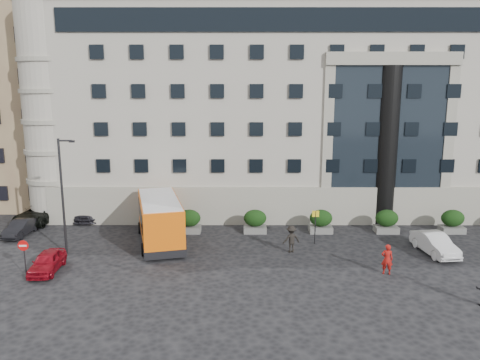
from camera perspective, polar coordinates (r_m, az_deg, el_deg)
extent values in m
plane|color=black|center=(29.98, -0.04, -10.94)|extent=(120.00, 120.00, 0.00)
cube|color=#A69F92|center=(50.14, 6.96, 8.57)|extent=(44.00, 24.00, 18.00)
cylinder|color=black|center=(40.16, 17.42, 3.87)|extent=(1.80, 1.80, 13.00)
cube|color=#81644B|center=(53.47, -27.00, 8.68)|extent=(14.00, 14.00, 20.00)
cube|color=brown|center=(71.08, -22.68, 10.21)|extent=(13.00, 13.00, 22.00)
cube|color=#60605E|center=(37.45, -6.18, -5.99)|extent=(1.80, 1.20, 0.50)
ellipsoid|color=black|center=(37.19, -6.21, -4.63)|extent=(1.80, 1.26, 1.34)
cube|color=#60605E|center=(37.25, 1.84, -6.02)|extent=(1.80, 1.20, 0.50)
ellipsoid|color=black|center=(36.99, 1.85, -4.66)|extent=(1.80, 1.26, 1.34)
cube|color=#60605E|center=(37.77, 9.79, -5.94)|extent=(1.80, 1.20, 0.50)
ellipsoid|color=black|center=(37.51, 9.84, -4.60)|extent=(1.80, 1.26, 1.34)
cube|color=#60605E|center=(38.98, 17.39, -5.76)|extent=(1.80, 1.20, 0.50)
ellipsoid|color=black|center=(38.73, 17.47, -4.45)|extent=(1.80, 1.26, 1.34)
cube|color=#60605E|center=(40.83, 24.40, -5.50)|extent=(1.80, 1.20, 0.50)
ellipsoid|color=black|center=(40.59, 24.51, -4.25)|extent=(1.80, 1.26, 1.34)
cylinder|color=#262628|center=(33.83, -20.82, -1.99)|extent=(0.16, 0.16, 8.00)
cylinder|color=#262628|center=(33.04, -20.56, 4.51)|extent=(0.90, 0.12, 0.12)
cube|color=black|center=(32.89, -19.82, 4.45)|extent=(0.35, 0.18, 0.14)
cylinder|color=#262628|center=(34.69, 9.15, -5.76)|extent=(0.08, 0.08, 2.50)
cube|color=yellow|center=(34.40, 9.20, -4.09)|extent=(0.50, 0.06, 0.45)
cylinder|color=#262628|center=(31.48, -24.74, -8.78)|extent=(0.08, 0.08, 2.20)
cylinder|color=red|center=(31.14, -24.93, -7.26)|extent=(0.64, 0.05, 0.64)
cube|color=white|center=(31.11, -24.96, -7.28)|extent=(0.45, 0.04, 0.10)
cube|color=#E95F0A|center=(34.91, -9.75, -4.51)|extent=(4.62, 8.40, 2.75)
cube|color=black|center=(35.34, -9.67, -6.81)|extent=(4.67, 8.45, 0.55)
cube|color=black|center=(34.83, -9.77, -4.05)|extent=(4.25, 6.71, 1.20)
cube|color=silver|center=(34.58, -9.82, -2.40)|extent=(4.39, 7.98, 0.18)
cylinder|color=black|center=(32.86, -11.69, -8.31)|extent=(0.49, 0.94, 0.90)
cylinder|color=black|center=(33.06, -6.92, -8.02)|extent=(0.49, 0.94, 0.90)
cylinder|color=black|center=(37.70, -12.07, -5.74)|extent=(0.49, 0.94, 0.90)
cylinder|color=black|center=(37.88, -7.93, -5.51)|extent=(0.49, 0.94, 0.90)
cube|color=#9B0B12|center=(50.70, -19.29, -0.21)|extent=(3.09, 4.38, 2.84)
cube|color=#9B0B12|center=(47.97, -20.00, -1.44)|extent=(2.70, 2.11, 1.93)
cube|color=black|center=(47.14, -20.25, -1.18)|extent=(2.16, 0.38, 0.91)
cylinder|color=black|center=(48.57, -21.34, -2.40)|extent=(0.41, 0.98, 0.96)
cylinder|color=black|center=(47.99, -18.45, -2.36)|extent=(0.41, 0.98, 0.96)
cylinder|color=black|center=(52.11, -20.33, -1.42)|extent=(0.41, 0.98, 0.96)
cylinder|color=black|center=(51.58, -17.63, -1.37)|extent=(0.41, 0.98, 0.96)
imported|color=maroon|center=(31.93, -22.44, -9.20)|extent=(1.64, 3.78, 1.27)
imported|color=black|center=(40.16, -25.17, -5.30)|extent=(1.48, 3.76, 1.22)
imported|color=black|center=(43.19, -17.74, -3.41)|extent=(2.61, 5.45, 1.53)
imported|color=black|center=(43.21, -23.23, -3.79)|extent=(3.31, 5.84, 1.54)
imported|color=silver|center=(35.19, 22.65, -7.18)|extent=(2.11, 4.53, 1.44)
imported|color=#A21410|center=(30.46, 17.49, -9.20)|extent=(0.77, 0.58, 1.91)
imported|color=black|center=(32.91, 6.26, -7.16)|extent=(1.40, 1.07, 1.92)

